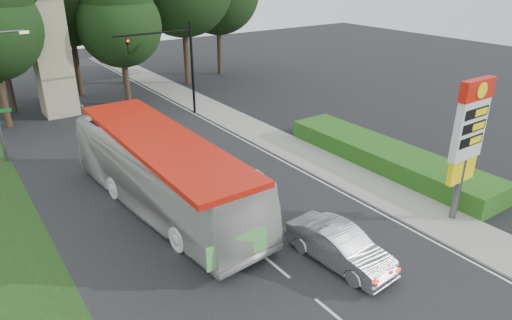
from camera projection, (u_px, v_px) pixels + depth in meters
road_surface at (185, 191)px, 24.59m from camera, size 14.00×80.00×0.02m
sidewalk_right at (305, 155)px, 29.05m from camera, size 3.00×80.00×0.12m
hedge at (387, 157)px, 27.41m from camera, size 3.00×14.00×1.20m
gas_station_pylon at (469, 132)px, 20.15m from camera, size 2.10×0.45×6.85m
traffic_signal_mast at (176, 57)px, 34.72m from camera, size 6.10×0.35×7.20m
monument at (50, 50)px, 35.00m from camera, size 3.00×3.00×10.05m
tree_monument_right at (118, 7)px, 36.36m from camera, size 6.72×6.72×13.20m
transit_bus at (163, 174)px, 22.16m from camera, size 4.49×13.94×3.82m
sedan_silver at (340, 246)px, 18.49m from camera, size 2.05×4.92×1.58m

